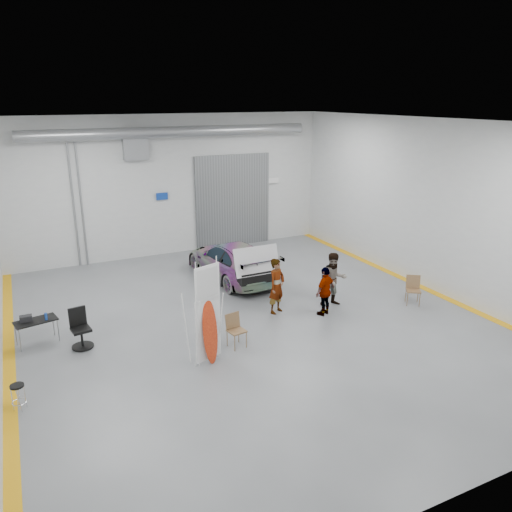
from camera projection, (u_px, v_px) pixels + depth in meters
name	position (u px, v px, depth m)	size (l,w,h in m)	color
ground	(252.00, 321.00, 15.52)	(16.00, 16.00, 0.00)	slate
room_shell	(229.00, 180.00, 16.28)	(14.02, 16.18, 6.01)	silver
sedan_car	(232.00, 260.00, 19.02)	(1.97, 4.83, 1.40)	white
person_a	(277.00, 286.00, 15.91)	(0.66, 0.43, 1.81)	#987053
person_b	(334.00, 279.00, 16.45)	(0.89, 0.68, 1.82)	slate
person_c	(325.00, 291.00, 15.77)	(0.93, 0.38, 1.61)	#A66637
surfboard_display	(206.00, 323.00, 12.72)	(0.77, 0.41, 2.86)	white
folding_chair_near	(237.00, 337.00, 13.86)	(0.52, 0.54, 0.95)	brown
folding_chair_far	(412.00, 296.00, 16.71)	(0.63, 0.69, 0.96)	brown
shop_stool	(19.00, 397.00, 11.05)	(0.32, 0.32, 0.63)	black
work_table	(33.00, 321.00, 13.91)	(1.21, 0.77, 0.91)	gray
office_chair	(81.00, 331.00, 13.80)	(0.60, 0.60, 1.12)	black
trunk_lid	(256.00, 258.00, 16.95)	(1.63, 0.99, 0.04)	silver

